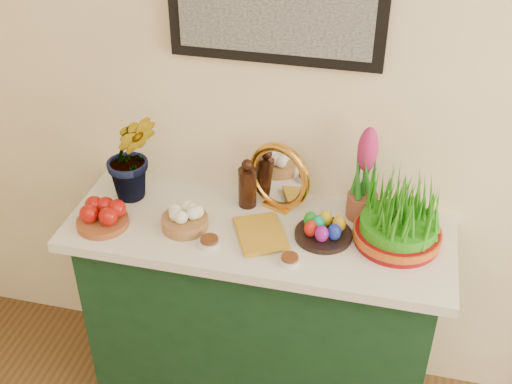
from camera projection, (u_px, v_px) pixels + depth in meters
sideboard at (259, 317)px, 2.59m from camera, size 1.30×0.45×0.85m
tablecloth at (259, 230)px, 2.34m from camera, size 1.40×0.55×0.04m
hyacinth_green at (130, 142)px, 2.36m from camera, size 0.30×0.28×0.48m
apple_bowl at (102, 216)px, 2.31m from camera, size 0.21×0.21×0.09m
garlic_basket at (185, 219)px, 2.30m from camera, size 0.19×0.19×0.09m
vinegar_cruet at (247, 185)px, 2.39m from camera, size 0.07×0.07×0.20m
mirror at (279, 177)px, 2.36m from camera, size 0.27×0.15×0.27m
book at (238, 236)px, 2.25m from camera, size 0.23×0.26×0.03m
spice_dish_left at (209, 242)px, 2.23m from camera, size 0.08×0.08×0.03m
spice_dish_right at (290, 260)px, 2.15m from camera, size 0.07×0.07×0.03m
egg_plate at (323, 230)px, 2.25m from camera, size 0.21×0.21×0.08m
hyacinth_pink at (365, 178)px, 2.29m from camera, size 0.11×0.11×0.37m
wheatgrass_sabzeh at (400, 216)px, 2.19m from camera, size 0.31×0.31×0.25m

